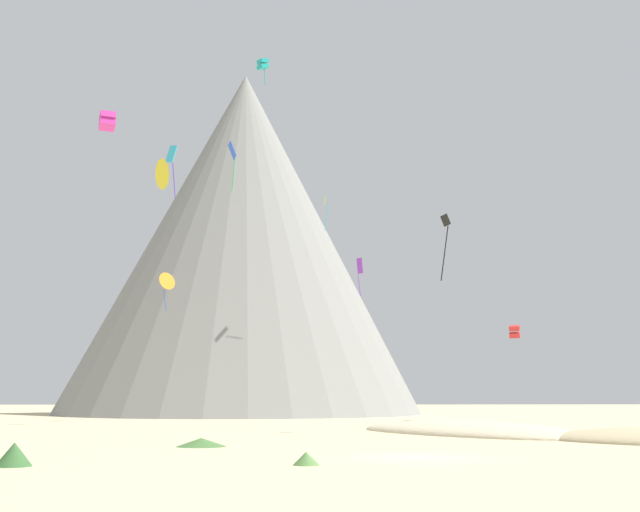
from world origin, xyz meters
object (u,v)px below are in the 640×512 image
(kite_lime_mid, at_px, (325,205))
(kite_violet_mid, at_px, (360,270))
(bush_far_right, at_px, (478,428))
(kite_magenta_mid, at_px, (107,121))
(bush_near_right, at_px, (14,454))
(bush_mid_center, at_px, (306,458))
(kite_black_mid, at_px, (445,235))
(rock_massif, at_px, (240,253))
(kite_yellow_mid, at_px, (163,174))
(kite_orange_mid, at_px, (167,282))
(bush_scatter_east, at_px, (450,426))
(kite_cyan_mid, at_px, (172,159))
(kite_red_low, at_px, (515,332))
(kite_blue_mid, at_px, (232,155))
(bush_far_left, at_px, (201,442))
(kite_teal_high, at_px, (263,64))

(kite_lime_mid, bearing_deg, kite_violet_mid, -131.91)
(bush_far_right, bearing_deg, kite_magenta_mid, 157.39)
(bush_near_right, height_order, kite_lime_mid, kite_lime_mid)
(bush_near_right, xyz_separation_m, kite_lime_mid, (14.14, 61.01, 24.39))
(bush_mid_center, relative_size, kite_black_mid, 0.21)
(rock_massif, height_order, kite_violet_mid, rock_massif)
(kite_yellow_mid, xyz_separation_m, kite_magenta_mid, (-5.51, 3.90, 5.70))
(rock_massif, distance_m, kite_lime_mid, 26.63)
(kite_lime_mid, bearing_deg, bush_far_right, -126.43)
(kite_lime_mid, relative_size, kite_orange_mid, 1.06)
(bush_scatter_east, height_order, kite_violet_mid, kite_violet_mid)
(kite_cyan_mid, bearing_deg, kite_orange_mid, 178.90)
(bush_near_right, height_order, kite_red_low, kite_red_low)
(kite_red_low, relative_size, kite_magenta_mid, 0.88)
(rock_massif, relative_size, kite_red_low, 47.85)
(kite_magenta_mid, bearing_deg, bush_near_right, -99.99)
(kite_red_low, bearing_deg, kite_lime_mid, -1.65)
(kite_blue_mid, height_order, kite_orange_mid, kite_blue_mid)
(bush_far_right, relative_size, kite_orange_mid, 0.47)
(bush_far_left, relative_size, kite_yellow_mid, 1.04)
(kite_teal_high, relative_size, kite_magenta_mid, 1.96)
(kite_violet_mid, xyz_separation_m, kite_blue_mid, (-11.87, -0.63, 10.69))
(bush_far_left, height_order, kite_magenta_mid, kite_magenta_mid)
(bush_scatter_east, bearing_deg, bush_far_right, -76.65)
(bush_far_right, height_order, kite_black_mid, kite_black_mid)
(kite_blue_mid, bearing_deg, bush_mid_center, 36.12)
(bush_far_right, height_order, kite_orange_mid, kite_orange_mid)
(rock_massif, bearing_deg, kite_blue_mid, -87.43)
(rock_massif, bearing_deg, kite_black_mid, -73.03)
(bush_mid_center, xyz_separation_m, bush_far_right, (11.81, 22.53, 0.16))
(kite_teal_high, bearing_deg, rock_massif, 150.27)
(kite_violet_mid, xyz_separation_m, kite_red_low, (17.60, 11.77, -4.68))
(bush_far_right, height_order, kite_lime_mid, kite_lime_mid)
(kite_red_low, relative_size, kite_cyan_mid, 0.32)
(kite_violet_mid, bearing_deg, kite_cyan_mid, 89.17)
(bush_scatter_east, xyz_separation_m, kite_cyan_mid, (-21.72, 9.26, 22.28))
(kite_red_low, relative_size, kite_orange_mid, 0.38)
(bush_mid_center, xyz_separation_m, kite_yellow_mid, (-10.65, 30.28, 19.47))
(bush_far_right, relative_size, kite_lime_mid, 0.44)
(bush_near_right, relative_size, kite_black_mid, 0.28)
(rock_massif, bearing_deg, bush_far_left, -87.69)
(kite_black_mid, distance_m, kite_yellow_mid, 22.62)
(kite_yellow_mid, height_order, kite_blue_mid, kite_blue_mid)
(kite_lime_mid, bearing_deg, rock_massif, 67.16)
(bush_mid_center, relative_size, rock_massif, 0.01)
(bush_far_left, height_order, kite_teal_high, kite_teal_high)
(bush_far_left, distance_m, kite_orange_mid, 43.11)
(kite_red_low, xyz_separation_m, kite_black_mid, (-13.02, -28.71, 4.50))
(bush_mid_center, xyz_separation_m, kite_cyan_mid, (-10.89, 35.93, 22.43))
(kite_black_mid, height_order, kite_yellow_mid, kite_yellow_mid)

